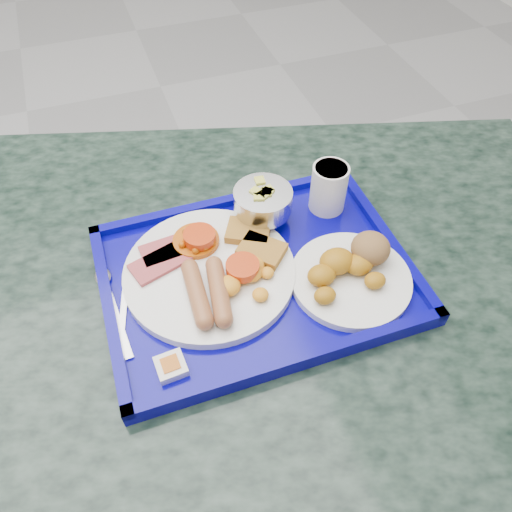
{
  "coord_description": "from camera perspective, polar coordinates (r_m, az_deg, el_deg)",
  "views": [
    {
      "loc": [
        0.34,
        -1.05,
        1.39
      ],
      "look_at": [
        0.51,
        -0.59,
        0.82
      ],
      "focal_mm": 35.0,
      "sensor_mm": 36.0,
      "label": 1
    }
  ],
  "objects": [
    {
      "name": "knife",
      "position": [
        0.76,
        -15.85,
        -6.25
      ],
      "size": [
        0.03,
        0.17,
        0.0
      ],
      "primitive_type": "cube",
      "rotation": [
        0.0,
        0.0,
        0.09
      ],
      "color": "#B7B7B9",
      "rests_on": "tray"
    },
    {
      "name": "tray",
      "position": [
        0.78,
        0.0,
        -2.19
      ],
      "size": [
        0.48,
        0.35,
        0.03
      ],
      "rotation": [
        0.0,
        0.0,
        -0.01
      ],
      "color": "#06038A",
      "rests_on": "table"
    },
    {
      "name": "juice_cup",
      "position": [
        0.86,
        8.32,
        7.86
      ],
      "size": [
        0.06,
        0.06,
        0.09
      ],
      "color": "white",
      "rests_on": "tray"
    },
    {
      "name": "floor",
      "position": [
        1.77,
        -22.53,
        -7.92
      ],
      "size": [
        6.0,
        6.0,
        0.0
      ],
      "primitive_type": "plane",
      "color": "#97979A",
      "rests_on": "ground"
    },
    {
      "name": "bread_plate",
      "position": [
        0.77,
        10.92,
        -1.61
      ],
      "size": [
        0.18,
        0.18,
        0.06
      ],
      "rotation": [
        0.0,
        0.0,
        -0.18
      ],
      "color": "white",
      "rests_on": "tray"
    },
    {
      "name": "spoon",
      "position": [
        0.79,
        -16.52,
        -3.26
      ],
      "size": [
        0.05,
        0.15,
        0.01
      ],
      "rotation": [
        0.0,
        0.0,
        -0.25
      ],
      "color": "#B7B7B9",
      "rests_on": "tray"
    },
    {
      "name": "jam_packet",
      "position": [
        0.69,
        -9.7,
        -12.32
      ],
      "size": [
        0.04,
        0.04,
        0.02
      ],
      "rotation": [
        0.0,
        0.0,
        0.07
      ],
      "color": "white",
      "rests_on": "tray"
    },
    {
      "name": "fruit_bowl",
      "position": [
        0.83,
        0.79,
        6.27
      ],
      "size": [
        0.1,
        0.1,
        0.07
      ],
      "color": "#B7B7B9",
      "rests_on": "tray"
    },
    {
      "name": "table",
      "position": [
        0.95,
        -2.53,
        -10.11
      ],
      "size": [
        1.41,
        1.14,
        0.77
      ],
      "rotation": [
        0.0,
        0.0,
        -0.29
      ],
      "color": "slate",
      "rests_on": "floor"
    },
    {
      "name": "main_plate",
      "position": [
        0.77,
        -4.87,
        -1.52
      ],
      "size": [
        0.27,
        0.27,
        0.04
      ],
      "rotation": [
        0.0,
        0.0,
        -0.2
      ],
      "color": "white",
      "rests_on": "tray"
    }
  ]
}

